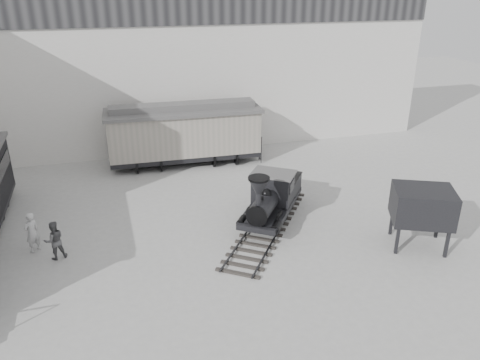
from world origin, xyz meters
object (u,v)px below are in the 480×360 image
object	(u,v)px
visitor_b	(54,240)
coal_hopper	(422,210)
locomotive	(271,200)
visitor_a	(32,232)
boxcar	(184,132)

from	to	relation	value
visitor_b	coal_hopper	bearing A→B (deg)	152.68
locomotive	visitor_b	distance (m)	9.50
locomotive	visitor_a	bearing A→B (deg)	-145.92
boxcar	visitor_a	bearing A→B (deg)	-131.10
locomotive	boxcar	distance (m)	9.08
coal_hopper	visitor_b	bearing A→B (deg)	-167.46
boxcar	coal_hopper	bearing A→B (deg)	-55.86
locomotive	visitor_a	distance (m)	10.41
boxcar	visitor_b	size ratio (longest dim) A/B	5.64
visitor_a	coal_hopper	bearing A→B (deg)	121.77
locomotive	coal_hopper	distance (m)	6.55
locomotive	coal_hopper	bearing A→B (deg)	0.05
boxcar	coal_hopper	xyz separation A→B (m)	(7.84, -12.46, -0.29)
visitor_a	visitor_b	world-z (taller)	visitor_a
visitor_b	coal_hopper	size ratio (longest dim) A/B	0.56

